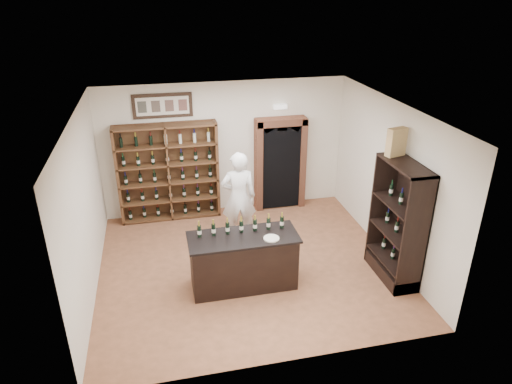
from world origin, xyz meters
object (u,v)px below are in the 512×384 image
shopkeeper (239,197)px  wine_crate (396,142)px  tasting_counter (243,261)px  wine_shelf (168,172)px  side_cabinet (397,240)px  counter_bottle_0 (199,231)px

shopkeeper → wine_crate: size_ratio=3.95×
tasting_counter → wine_shelf: bearing=110.6°
side_cabinet → wine_crate: size_ratio=4.50×
counter_bottle_0 → shopkeeper: 1.73m
wine_shelf → shopkeeper: 1.89m
counter_bottle_0 → wine_shelf: bearing=97.8°
tasting_counter → shopkeeper: 1.67m
side_cabinet → wine_crate: wine_crate is taller
tasting_counter → shopkeeper: shopkeeper is taller
side_cabinet → shopkeeper: (-2.50, 1.89, 0.21)m
counter_bottle_0 → side_cabinet: 3.49m
wine_shelf → side_cabinet: (3.82, -3.23, -0.35)m
counter_bottle_0 → side_cabinet: (3.44, -0.45, -0.35)m
wine_shelf → wine_crate: size_ratio=4.50×
wine_shelf → side_cabinet: 5.02m
tasting_counter → side_cabinet: size_ratio=0.85×
wine_shelf → counter_bottle_0: 2.81m
wine_shelf → wine_crate: 4.92m
counter_bottle_0 → shopkeeper: bearing=56.9°
wine_shelf → shopkeeper: wine_shelf is taller
side_cabinet → shopkeeper: size_ratio=1.14×
side_cabinet → shopkeeper: 3.14m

